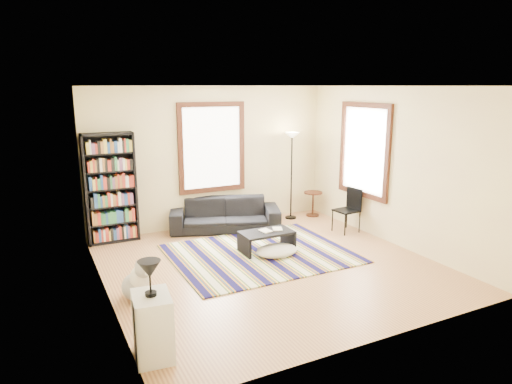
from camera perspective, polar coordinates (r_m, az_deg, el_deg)
name	(u,v)px	position (r m, az deg, el deg)	size (l,w,h in m)	color
floor	(270,268)	(7.42, 1.75, -9.47)	(5.00, 5.00, 0.10)	tan
ceiling	(271,82)	(6.85, 1.93, 13.53)	(5.00, 5.00, 0.10)	white
wall_back	(211,157)	(9.28, -5.70, 4.37)	(5.00, 0.10, 2.80)	#D3B68E
wall_front	(386,223)	(4.97, 16.00, -3.76)	(5.00, 0.10, 2.80)	#D3B68E
wall_left	(97,197)	(6.22, -19.29, -0.63)	(0.10, 5.00, 2.80)	#D3B68E
wall_right	(397,167)	(8.49, 17.18, 3.04)	(0.10, 5.00, 2.80)	#D3B68E
window_back	(212,148)	(9.18, -5.54, 5.54)	(1.20, 0.06, 1.60)	white
window_right	(364,150)	(8.99, 13.38, 5.09)	(0.06, 1.20, 1.60)	white
rug	(260,253)	(7.86, 0.55, -7.68)	(2.95, 2.36, 0.02)	#0F0C3D
sofa	(225,214)	(9.09, -3.90, -2.80)	(2.14, 0.84, 0.63)	black
bookshelf	(110,188)	(8.62, -17.73, 0.44)	(0.90, 0.30, 2.00)	black
coffee_table	(267,241)	(7.92, 1.33, -6.20)	(0.90, 0.50, 0.36)	black
book_a	(261,232)	(7.82, 0.69, -4.99)	(0.23, 0.17, 0.02)	beige
book_b	(273,229)	(7.97, 2.13, -4.65)	(0.16, 0.22, 0.02)	beige
floor_cushion	(277,251)	(7.76, 2.62, -7.32)	(0.73, 0.55, 0.18)	beige
floor_lamp	(291,176)	(9.73, 4.45, 1.99)	(0.30, 0.30, 1.86)	black
side_table	(313,204)	(10.11, 7.12, -1.48)	(0.40, 0.40, 0.54)	#451F11
folding_chair	(346,211)	(9.07, 11.23, -2.29)	(0.42, 0.40, 0.86)	black
white_cabinet	(153,326)	(5.08, -12.79, -16.07)	(0.38, 0.50, 0.70)	silver
table_lamp	(150,278)	(4.84, -13.11, -10.47)	(0.24, 0.24, 0.38)	black
dog	(136,278)	(6.39, -14.83, -10.40)	(0.42, 0.59, 0.59)	#B7B7B7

